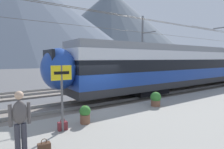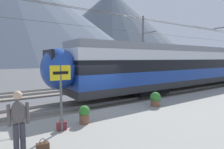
# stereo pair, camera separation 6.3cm
# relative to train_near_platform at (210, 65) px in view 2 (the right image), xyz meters

# --- Properties ---
(ground_plane) EXTENTS (400.00, 400.00, 0.00)m
(ground_plane) POSITION_rel_train_near_platform_xyz_m (-13.64, -1.21, -2.23)
(ground_plane) COLOR #565659
(platform_slab) EXTENTS (120.00, 8.35, 0.32)m
(platform_slab) POSITION_rel_train_near_platform_xyz_m (-13.64, -6.19, -2.07)
(platform_slab) COLOR gray
(platform_slab) RESTS_ON ground
(track_near) EXTENTS (120.00, 3.00, 0.28)m
(track_near) POSITION_rel_train_near_platform_xyz_m (-13.64, -0.00, -2.16)
(track_near) COLOR slate
(track_near) RESTS_ON ground
(track_far) EXTENTS (120.00, 3.00, 0.28)m
(track_far) POSITION_rel_train_near_platform_xyz_m (-13.64, 5.49, -2.16)
(track_far) COLOR slate
(track_far) RESTS_ON ground
(train_near_platform) EXTENTS (32.24, 2.85, 4.27)m
(train_near_platform) POSITION_rel_train_near_platform_xyz_m (0.00, 0.00, 0.00)
(train_near_platform) COLOR #2D2D30
(train_near_platform) RESTS_ON track_near
(catenary_mast_far_side) EXTENTS (43.57, 2.34, 8.13)m
(catenary_mast_far_side) POSITION_rel_train_near_platform_xyz_m (-2.08, 7.38, 2.00)
(catenary_mast_far_side) COLOR slate
(catenary_mast_far_side) RESTS_ON ground
(platform_sign) EXTENTS (0.70, 0.08, 2.29)m
(platform_sign) POSITION_rel_train_near_platform_xyz_m (-16.46, -3.68, -0.23)
(platform_sign) COLOR #59595B
(platform_sign) RESTS_ON platform_slab
(passenger_walking) EXTENTS (0.53, 0.22, 1.69)m
(passenger_walking) POSITION_rel_train_near_platform_xyz_m (-17.90, -4.58, -0.97)
(passenger_walking) COLOR #383842
(passenger_walking) RESTS_ON platform_slab
(handbag_beside_passenger) EXTENTS (0.32, 0.18, 0.39)m
(handbag_beside_passenger) POSITION_rel_train_near_platform_xyz_m (-17.38, -4.84, -1.77)
(handbag_beside_passenger) COLOR #472D1E
(handbag_beside_passenger) RESTS_ON platform_slab
(handbag_near_sign) EXTENTS (0.32, 0.18, 0.42)m
(handbag_near_sign) POSITION_rel_train_near_platform_xyz_m (-16.44, -3.60, -1.76)
(handbag_near_sign) COLOR maroon
(handbag_near_sign) RESTS_ON platform_slab
(potted_plant_platform_edge) EXTENTS (0.44, 0.44, 0.71)m
(potted_plant_platform_edge) POSITION_rel_train_near_platform_xyz_m (-15.47, -3.42, -1.52)
(potted_plant_platform_edge) COLOR brown
(potted_plant_platform_edge) RESTS_ON platform_slab
(potted_plant_by_shelter) EXTENTS (0.56, 0.56, 0.76)m
(potted_plant_by_shelter) POSITION_rel_train_near_platform_xyz_m (-11.20, -3.14, -1.51)
(potted_plant_by_shelter) COLOR brown
(potted_plant_by_shelter) RESTS_ON platform_slab
(mountain_central_peak) EXTENTS (198.84, 198.84, 74.08)m
(mountain_central_peak) POSITION_rel_train_near_platform_xyz_m (-6.00, 145.35, 34.81)
(mountain_central_peak) COLOR #515B6B
(mountain_central_peak) RESTS_ON ground
(mountain_right_ridge) EXTENTS (185.61, 185.61, 82.47)m
(mountain_right_ridge) POSITION_rel_train_near_platform_xyz_m (106.67, 175.46, 39.00)
(mountain_right_ridge) COLOR slate
(mountain_right_ridge) RESTS_ON ground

